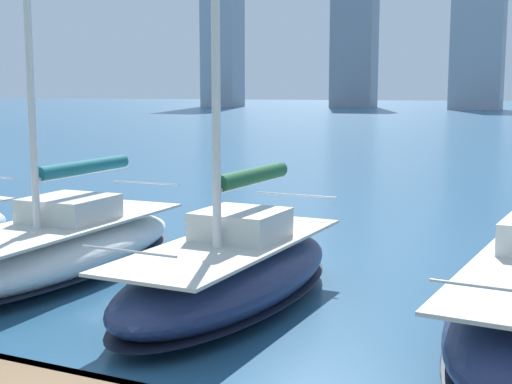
{
  "coord_description": "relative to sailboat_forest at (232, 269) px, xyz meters",
  "views": [
    {
      "loc": [
        -5.78,
        5.5,
        4.13
      ],
      "look_at": [
        -0.02,
        -6.76,
        2.2
      ],
      "focal_mm": 50.0,
      "sensor_mm": 36.0,
      "label": 1
    }
  ],
  "objects": [
    {
      "name": "sailboat_forest",
      "position": [
        0.0,
        0.0,
        0.0
      ],
      "size": [
        2.74,
        7.12,
        12.2
      ],
      "color": "navy",
      "rests_on": "ground"
    },
    {
      "name": "sailboat_teal",
      "position": [
        4.62,
        -0.45,
        -0.08
      ],
      "size": [
        3.07,
        8.32,
        9.43
      ],
      "color": "white",
      "rests_on": "ground"
    }
  ]
}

